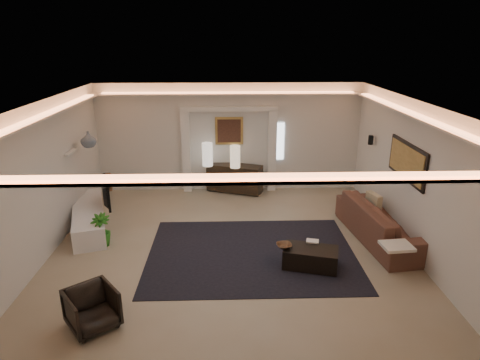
{
  "coord_description": "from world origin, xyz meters",
  "views": [
    {
      "loc": [
        -0.05,
        -7.41,
        4.0
      ],
      "look_at": [
        0.2,
        0.6,
        1.25
      ],
      "focal_mm": 31.16,
      "sensor_mm": 36.0,
      "label": 1
    }
  ],
  "objects_px": {
    "armchair": "(92,309)",
    "sofa": "(383,222)",
    "console": "(235,178)",
    "coffee_table": "(311,257)"
  },
  "relations": [
    {
      "from": "armchair",
      "to": "sofa",
      "type": "bearing_deg",
      "value": -11.29
    },
    {
      "from": "sofa",
      "to": "armchair",
      "type": "height_order",
      "value": "sofa"
    },
    {
      "from": "console",
      "to": "armchair",
      "type": "xyz_separation_m",
      "value": [
        -2.16,
        -5.54,
        -0.1
      ]
    },
    {
      "from": "coffee_table",
      "to": "sofa",
      "type": "bearing_deg",
      "value": 48.3
    },
    {
      "from": "armchair",
      "to": "console",
      "type": "bearing_deg",
      "value": 30.4
    },
    {
      "from": "console",
      "to": "sofa",
      "type": "xyz_separation_m",
      "value": [
        3.01,
        -2.9,
        -0.02
      ]
    },
    {
      "from": "console",
      "to": "sofa",
      "type": "height_order",
      "value": "console"
    },
    {
      "from": "console",
      "to": "sofa",
      "type": "bearing_deg",
      "value": -23.17
    },
    {
      "from": "sofa",
      "to": "armchair",
      "type": "relative_size",
      "value": 3.89
    },
    {
      "from": "console",
      "to": "coffee_table",
      "type": "distance_m",
      "value": 4.21
    }
  ]
}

